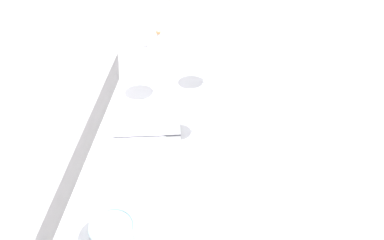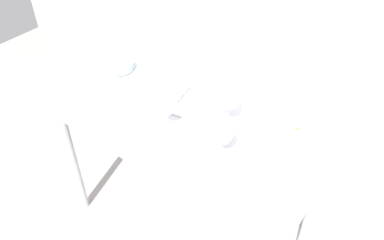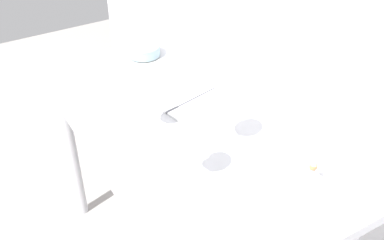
% 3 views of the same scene
% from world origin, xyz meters
% --- Properties ---
extents(back_wall, '(3.80, 0.04, 2.60)m').
position_xyz_m(back_wall, '(0.00, 0.49, 1.30)').
color(back_wall, silver).
rests_on(back_wall, ground_plane).
extents(steel_counter, '(1.40, 0.65, 0.90)m').
position_xyz_m(steel_counter, '(0.00, -0.01, 0.79)').
color(steel_counter, '#AEAEB3').
rests_on(steel_counter, ground_plane).
extents(wine_glass_near_right, '(0.09, 0.09, 0.16)m').
position_xyz_m(wine_glass_near_right, '(0.27, -0.08, 1.01)').
color(wine_glass_near_right, white).
rests_on(wine_glass_near_right, steel_counter).
extents(wine_glass_near_center, '(0.09, 0.09, 0.17)m').
position_xyz_m(wine_glass_near_center, '(-0.04, -0.08, 1.02)').
color(wine_glass_near_center, white).
rests_on(wine_glass_near_center, steel_counter).
extents(wine_glass_far_right, '(0.10, 0.10, 0.19)m').
position_xyz_m(wine_glass_far_right, '(0.17, 0.11, 1.03)').
color(wine_glass_far_right, white).
rests_on(wine_glass_far_right, steel_counter).
extents(open_notebook, '(0.36, 0.31, 0.01)m').
position_xyz_m(open_notebook, '(-0.11, 0.12, 0.90)').
color(open_notebook, white).
rests_on(open_notebook, steel_counter).
extents(tasting_sheet_upper, '(0.18, 0.25, 0.00)m').
position_xyz_m(tasting_sheet_upper, '(0.45, -0.07, 0.90)').
color(tasting_sheet_upper, white).
rests_on(tasting_sheet_upper, steel_counter).
extents(tasting_sheet_lower, '(0.28, 0.28, 0.00)m').
position_xyz_m(tasting_sheet_lower, '(-0.38, -0.00, 0.90)').
color(tasting_sheet_lower, white).
rests_on(tasting_sheet_lower, steel_counter).
extents(tasting_bowl, '(0.15, 0.15, 0.06)m').
position_xyz_m(tasting_bowl, '(-0.55, 0.13, 0.93)').
color(tasting_bowl, '#DBCC66').
rests_on(tasting_bowl, steel_counter).
extents(decanter_funnel, '(0.12, 0.12, 0.11)m').
position_xyz_m(decanter_funnel, '(0.49, 0.20, 0.94)').
color(decanter_funnel, '#BCBCBC').
rests_on(decanter_funnel, steel_counter).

